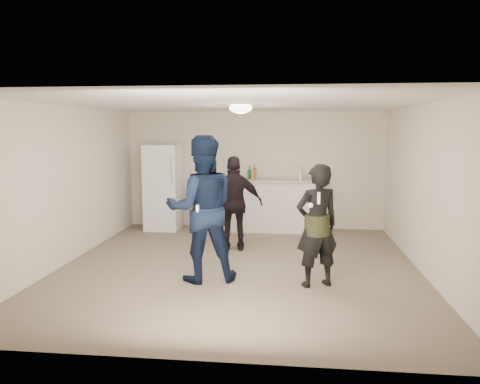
# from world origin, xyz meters

# --- Properties ---
(floor) EXTENTS (6.00, 6.00, 0.00)m
(floor) POSITION_xyz_m (0.00, 0.00, 0.00)
(floor) COLOR #6B5B4C
(floor) RESTS_ON ground
(ceiling) EXTENTS (6.00, 6.00, 0.00)m
(ceiling) POSITION_xyz_m (0.00, 0.00, 2.50)
(ceiling) COLOR silver
(ceiling) RESTS_ON wall_back
(wall_back) EXTENTS (6.00, 0.00, 6.00)m
(wall_back) POSITION_xyz_m (0.00, 3.00, 1.25)
(wall_back) COLOR beige
(wall_back) RESTS_ON floor
(wall_front) EXTENTS (6.00, 0.00, 6.00)m
(wall_front) POSITION_xyz_m (0.00, -3.00, 1.25)
(wall_front) COLOR beige
(wall_front) RESTS_ON floor
(wall_left) EXTENTS (0.00, 6.00, 6.00)m
(wall_left) POSITION_xyz_m (-2.75, 0.00, 1.25)
(wall_left) COLOR beige
(wall_left) RESTS_ON floor
(wall_right) EXTENTS (0.00, 6.00, 6.00)m
(wall_right) POSITION_xyz_m (2.75, 0.00, 1.25)
(wall_right) COLOR beige
(wall_right) RESTS_ON floor
(counter) EXTENTS (2.60, 0.56, 1.05)m
(counter) POSITION_xyz_m (0.11, 2.67, 0.53)
(counter) COLOR silver
(counter) RESTS_ON floor
(counter_top) EXTENTS (2.68, 0.64, 0.04)m
(counter_top) POSITION_xyz_m (0.11, 2.67, 1.07)
(counter_top) COLOR beige
(counter_top) RESTS_ON counter
(fridge) EXTENTS (0.70, 0.70, 1.80)m
(fridge) POSITION_xyz_m (-1.91, 2.60, 0.90)
(fridge) COLOR white
(fridge) RESTS_ON floor
(fridge_handle) EXTENTS (0.02, 0.02, 0.60)m
(fridge_handle) POSITION_xyz_m (-1.63, 2.23, 1.30)
(fridge_handle) COLOR silver
(fridge_handle) RESTS_ON fridge
(ceiling_dome) EXTENTS (0.36, 0.36, 0.16)m
(ceiling_dome) POSITION_xyz_m (0.00, 0.30, 2.45)
(ceiling_dome) COLOR white
(ceiling_dome) RESTS_ON ceiling
(shaker) EXTENTS (0.08, 0.08, 0.17)m
(shaker) POSITION_xyz_m (-0.09, 2.73, 1.18)
(shaker) COLOR #B2B3B7
(shaker) RESTS_ON counter_top
(man) EXTENTS (1.18, 1.03, 2.05)m
(man) POSITION_xyz_m (-0.44, -0.68, 1.02)
(man) COLOR #102145
(man) RESTS_ON floor
(woman) EXTENTS (0.72, 0.61, 1.67)m
(woman) POSITION_xyz_m (1.15, -0.76, 0.84)
(woman) COLOR black
(woman) RESTS_ON floor
(camo_shorts) EXTENTS (0.34, 0.34, 0.28)m
(camo_shorts) POSITION_xyz_m (1.15, -0.76, 0.85)
(camo_shorts) COLOR #323D1B
(camo_shorts) RESTS_ON woman
(spectator) EXTENTS (1.02, 0.53, 1.67)m
(spectator) POSITION_xyz_m (-0.19, 1.03, 0.83)
(spectator) COLOR black
(spectator) RESTS_ON floor
(remote_man) EXTENTS (0.04, 0.04, 0.15)m
(remote_man) POSITION_xyz_m (-0.44, -0.96, 1.05)
(remote_man) COLOR white
(remote_man) RESTS_ON man
(nunchuk_man) EXTENTS (0.07, 0.07, 0.07)m
(nunchuk_man) POSITION_xyz_m (-0.32, -0.93, 0.98)
(nunchuk_man) COLOR silver
(nunchuk_man) RESTS_ON man
(remote_woman) EXTENTS (0.04, 0.04, 0.15)m
(remote_woman) POSITION_xyz_m (1.15, -1.01, 1.25)
(remote_woman) COLOR white
(remote_woman) RESTS_ON woman
(nunchuk_woman) EXTENTS (0.07, 0.07, 0.07)m
(nunchuk_woman) POSITION_xyz_m (1.05, -0.98, 1.15)
(nunchuk_woman) COLOR white
(nunchuk_woman) RESTS_ON woman
(bottle_cluster) EXTENTS (1.50, 0.37, 0.25)m
(bottle_cluster) POSITION_xyz_m (0.30, 2.64, 1.20)
(bottle_cluster) COLOR #13431C
(bottle_cluster) RESTS_ON counter_top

